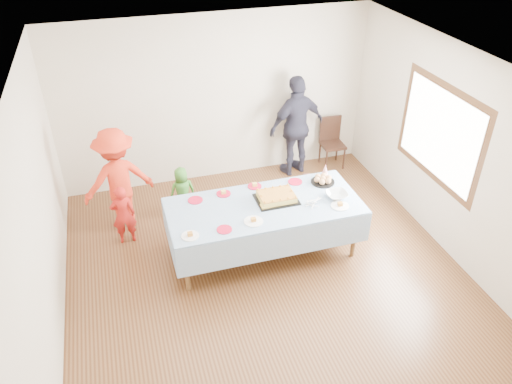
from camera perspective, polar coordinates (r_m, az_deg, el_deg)
ground at (r=6.66m, az=0.83°, el=-8.48°), size 5.00×5.00×0.00m
room_walls at (r=5.67m, az=1.49°, el=5.20°), size 5.04×5.04×2.72m
party_table at (r=6.45m, az=0.96°, el=-1.89°), size 2.50×1.10×0.78m
birthday_cake at (r=6.49m, az=2.36°, el=-0.57°), size 0.54×0.42×0.10m
rolls_tray at (r=6.92m, az=7.65°, el=1.39°), size 0.33×0.33×0.10m
punch_bowl at (r=6.63m, az=9.21°, el=-0.34°), size 0.28×0.28×0.07m
party_hat at (r=7.06m, az=7.91°, el=2.52°), size 0.10×0.10×0.17m
fork_pile at (r=6.45m, az=6.62°, el=-1.20°), size 0.24×0.18×0.07m
plate_red_far_a at (r=6.54m, az=-6.95°, el=-0.93°), size 0.19×0.19×0.01m
plate_red_far_b at (r=6.64m, az=-3.73°, el=-0.19°), size 0.19×0.19×0.01m
plate_red_far_c at (r=6.78m, az=-0.16°, el=0.67°), size 0.19×0.19×0.01m
plate_red_far_d at (r=6.90m, az=4.49°, el=1.18°), size 0.20×0.20×0.01m
plate_red_near at (r=6.00m, az=-3.64°, el=-4.30°), size 0.19×0.19×0.01m
plate_white_left at (r=5.94m, az=-7.52°, el=-5.00°), size 0.21×0.21×0.01m
plate_white_mid at (r=6.12m, az=-0.29°, el=-3.37°), size 0.24×0.24×0.01m
plate_white_right at (r=6.48m, az=9.57°, el=-1.56°), size 0.23×0.23×0.01m
dining_chair at (r=8.77m, az=8.62°, el=6.01°), size 0.39×0.39×0.87m
toddler_left at (r=7.05m, az=-14.92°, el=-2.52°), size 0.33×0.21×0.89m
toddler_mid at (r=7.46m, az=-8.40°, el=0.02°), size 0.41×0.29×0.79m
toddler_right at (r=7.36m, az=5.54°, el=-0.43°), size 0.37×0.29×0.75m
adult_left at (r=7.22m, az=-15.49°, el=1.38°), size 1.09×0.76×1.53m
adult_right at (r=8.29m, az=4.66°, el=7.51°), size 1.07×0.64×1.72m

